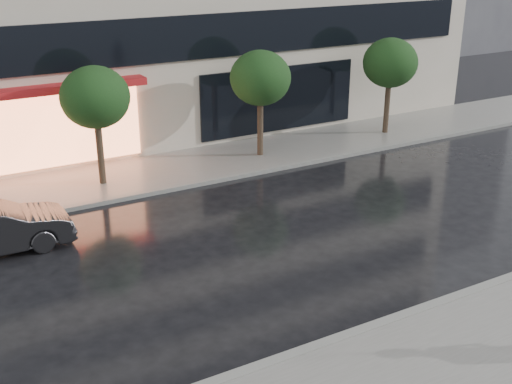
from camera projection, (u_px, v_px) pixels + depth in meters
ground at (365, 301)px, 14.55m from camera, size 120.00×120.00×0.00m
sidewalk_near at (475, 379)px, 11.90m from camera, size 60.00×4.50×0.12m
sidewalk_far at (184, 167)px, 22.81m from camera, size 60.00×3.50×0.12m
curb_near at (394, 320)px, 13.71m from camera, size 60.00×0.25×0.14m
curb_far at (205, 182)px, 21.39m from camera, size 60.00×0.25×0.14m
tree_mid_west at (97, 99)px, 20.23m from camera, size 2.20×2.20×3.99m
tree_mid_east at (261, 80)px, 22.97m from camera, size 2.20×2.20×3.99m
tree_far_east at (391, 64)px, 25.72m from camera, size 2.20×2.20×3.99m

